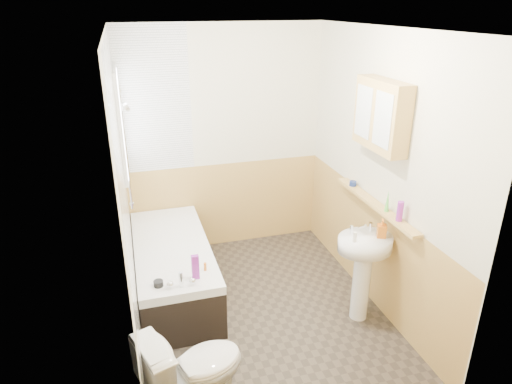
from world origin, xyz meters
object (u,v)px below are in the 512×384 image
at_px(toilet, 194,371).
at_px(pine_shelf, 375,204).
at_px(sink, 363,261).
at_px(bathtub, 173,267).
at_px(medicine_cabinet, 381,115).

bearing_deg(toilet, pine_shelf, -83.71).
xyz_separation_m(toilet, pine_shelf, (1.80, 0.86, 0.65)).
height_order(toilet, sink, sink).
xyz_separation_m(bathtub, sink, (1.57, -0.87, 0.31)).
height_order(sink, pine_shelf, pine_shelf).
bearing_deg(pine_shelf, medicine_cabinet, 158.23).
distance_m(sink, pine_shelf, 0.52).
height_order(bathtub, toilet, toilet).
bearing_deg(sink, medicine_cabinet, 50.10).
distance_m(toilet, medicine_cabinet, 2.45).
relative_size(toilet, medicine_cabinet, 1.13).
relative_size(bathtub, medicine_cabinet, 2.59).
height_order(bathtub, pine_shelf, pine_shelf).
relative_size(bathtub, pine_shelf, 1.29).
bearing_deg(sink, pine_shelf, 44.63).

